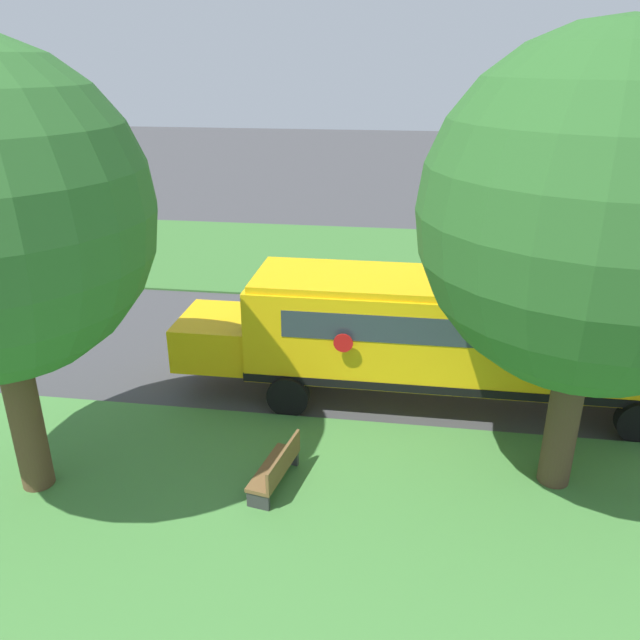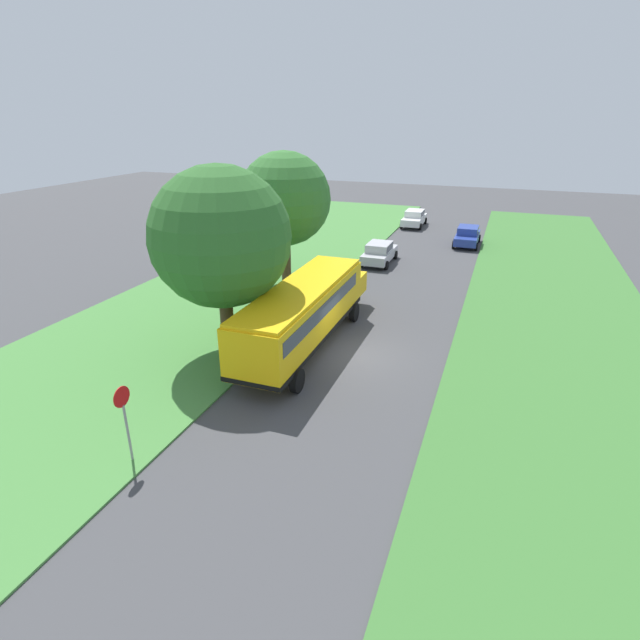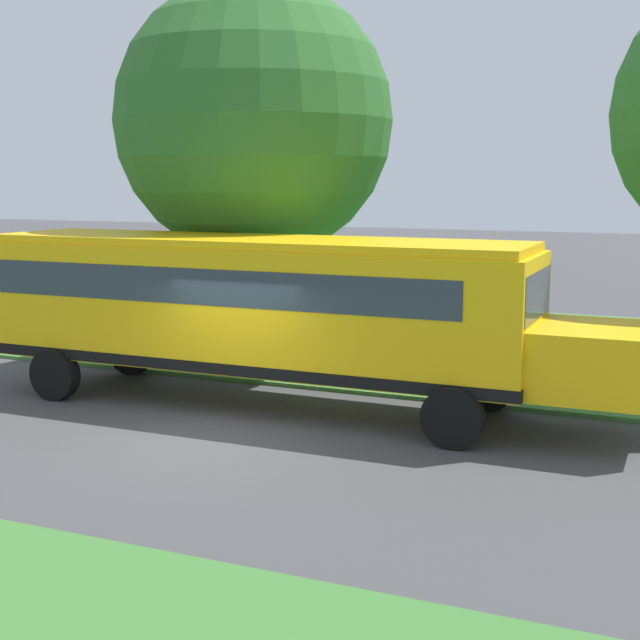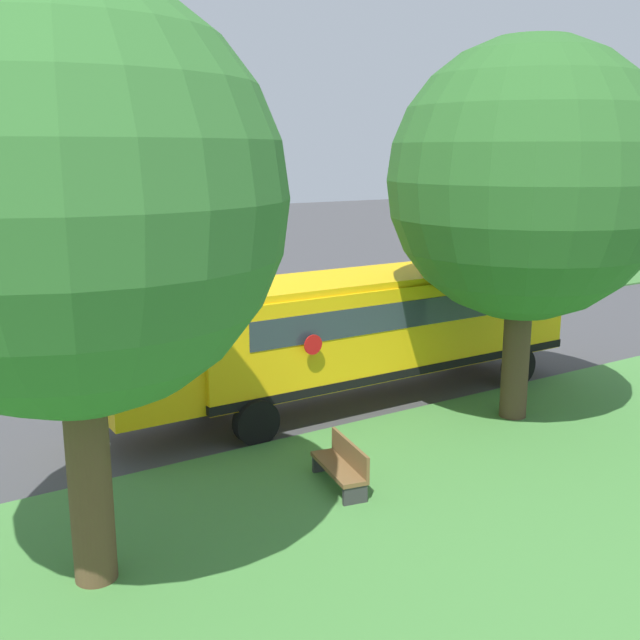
{
  "view_description": "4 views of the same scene",
  "coord_description": "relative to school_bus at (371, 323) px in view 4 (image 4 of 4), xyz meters",
  "views": [
    {
      "loc": [
        -16.48,
        1.27,
        7.9
      ],
      "look_at": [
        -2.51,
        3.3,
        1.94
      ],
      "focal_mm": 35.0,
      "sensor_mm": 36.0,
      "label": 1
    },
    {
      "loc": [
        5.64,
        -20.02,
        10.4
      ],
      "look_at": [
        -1.87,
        0.11,
        1.43
      ],
      "focal_mm": 28.0,
      "sensor_mm": 36.0,
      "label": 2
    },
    {
      "loc": [
        12.08,
        7.37,
        4.26
      ],
      "look_at": [
        -1.34,
        1.57,
        1.92
      ],
      "focal_mm": 50.0,
      "sensor_mm": 36.0,
      "label": 3
    },
    {
      "loc": [
        -17.16,
        10.75,
        6.12
      ],
      "look_at": [
        -1.59,
        0.86,
        1.93
      ],
      "focal_mm": 42.0,
      "sensor_mm": 36.0,
      "label": 4
    }
  ],
  "objects": [
    {
      "name": "ground_plane",
      "position": [
        2.57,
        0.04,
        -1.92
      ],
      "size": [
        120.0,
        120.0,
        0.0
      ],
      "primitive_type": "plane",
      "color": "#424244"
    },
    {
      "name": "grass_verge",
      "position": [
        -7.43,
        0.04,
        -1.88
      ],
      "size": [
        12.0,
        80.0,
        0.08
      ],
      "primitive_type": "cube",
      "color": "#47843D",
      "rests_on": "ground"
    },
    {
      "name": "grass_far_side",
      "position": [
        11.57,
        0.04,
        -1.89
      ],
      "size": [
        10.0,
        80.0,
        0.07
      ],
      "primitive_type": "cube",
      "color": "#3D7533",
      "rests_on": "ground"
    },
    {
      "name": "school_bus",
      "position": [
        0.0,
        0.0,
        0.0
      ],
      "size": [
        2.84,
        12.42,
        3.16
      ],
      "color": "yellow",
      "rests_on": "ground"
    },
    {
      "name": "oak_tree_beside_bus",
      "position": [
        -3.06,
        -1.63,
        3.46
      ],
      "size": [
        6.1,
        6.1,
        8.53
      ],
      "color": "#4C3826",
      "rests_on": "ground"
    },
    {
      "name": "oak_tree_roadside_mid",
      "position": [
        -4.73,
        8.29,
        3.6
      ],
      "size": [
        5.69,
        5.69,
        8.35
      ],
      "color": "brown",
      "rests_on": "ground"
    },
    {
      "name": "park_bench",
      "position": [
        -4.03,
        3.6,
        -1.45
      ],
      "size": [
        1.67,
        0.8,
        0.92
      ],
      "color": "brown",
      "rests_on": "ground"
    }
  ]
}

